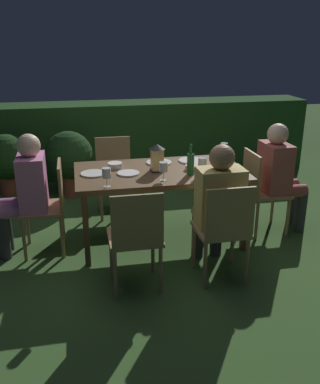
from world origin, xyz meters
TOP-DOWN VIEW (x-y plane):
  - ground_plane at (0.00, 0.00)m, footprint 16.00×16.00m
  - dining_table at (0.00, 0.00)m, footprint 1.62×0.90m
  - chair_head_near at (-1.06, 0.00)m, footprint 0.40×0.42m
  - person_in_pink at (-1.25, 0.00)m, footprint 0.48×0.38m
  - chair_head_far at (1.06, 0.00)m, footprint 0.40×0.42m
  - person_in_rust at (1.25, 0.00)m, footprint 0.48×0.38m
  - chair_side_right_a at (-0.36, 0.84)m, footprint 0.42×0.40m
  - chair_side_left_a at (-0.36, -0.84)m, footprint 0.42×0.40m
  - chair_side_left_b at (0.36, -0.84)m, footprint 0.42×0.40m
  - person_in_mustard at (0.36, -0.64)m, footprint 0.38×0.47m
  - lantern_centerpiece at (-0.03, -0.02)m, footprint 0.15×0.15m
  - green_bottle_on_table at (0.25, -0.18)m, footprint 0.07×0.07m
  - wine_glass_a at (-0.54, -0.38)m, footprint 0.08×0.08m
  - wine_glass_b at (-0.03, -0.30)m, footprint 0.08×0.08m
  - wine_glass_c at (0.73, 0.27)m, footprint 0.08×0.08m
  - wine_glass_d at (0.49, -0.13)m, footprint 0.08×0.08m
  - wine_glass_e at (0.35, -0.24)m, footprint 0.08×0.08m
  - plate_a at (-0.31, -0.05)m, footprint 0.21×0.21m
  - plate_b at (0.04, 0.24)m, footprint 0.26×0.26m
  - plate_c at (0.38, 0.24)m, footprint 0.26×0.26m
  - plate_d at (-0.63, 0.00)m, footprint 0.24×0.24m
  - bowl_olives at (-0.42, 0.17)m, footprint 0.14×0.14m
  - bowl_bread at (0.32, -0.04)m, footprint 0.15×0.15m
  - hedge_backdrop at (0.00, 2.39)m, footprint 5.35×0.63m
  - potted_plant_by_hedge at (-1.66, 1.72)m, footprint 0.59×0.59m
  - potted_plant_corner at (-0.88, 1.50)m, footprint 0.61×0.61m

SIDE VIEW (x-z plane):
  - ground_plane at x=0.00m, z-range 0.00..0.00m
  - potted_plant_by_hedge at x=-1.66m, z-range 0.07..0.86m
  - chair_head_near at x=-1.06m, z-range 0.05..0.92m
  - chair_head_far at x=1.06m, z-range 0.05..0.92m
  - chair_side_right_a at x=-0.36m, z-range 0.05..0.92m
  - chair_side_left_a at x=-0.36m, z-range 0.05..0.92m
  - chair_side_left_b at x=0.36m, z-range 0.05..0.92m
  - potted_plant_corner at x=-0.88m, z-range 0.08..0.92m
  - hedge_backdrop at x=0.00m, z-range 0.00..1.05m
  - person_in_pink at x=-1.25m, z-range 0.06..1.21m
  - person_in_rust at x=1.25m, z-range 0.06..1.21m
  - person_in_mustard at x=0.36m, z-range 0.06..1.21m
  - dining_table at x=0.00m, z-range 0.31..1.05m
  - plate_a at x=-0.31m, z-range 0.74..0.76m
  - plate_b at x=0.04m, z-range 0.74..0.76m
  - plate_c at x=0.38m, z-range 0.74..0.76m
  - plate_d at x=-0.63m, z-range 0.74..0.76m
  - bowl_bread at x=0.32m, z-range 0.74..0.79m
  - bowl_olives at x=-0.42m, z-range 0.74..0.79m
  - green_bottle_on_table at x=0.25m, z-range 0.71..1.00m
  - wine_glass_a at x=-0.54m, z-range 0.77..0.94m
  - wine_glass_b at x=-0.03m, z-range 0.77..0.94m
  - wine_glass_c at x=0.73m, z-range 0.77..0.94m
  - wine_glass_d at x=0.49m, z-range 0.77..0.94m
  - wine_glass_e at x=0.35m, z-range 0.77..0.94m
  - lantern_centerpiece at x=-0.03m, z-range 0.76..1.02m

